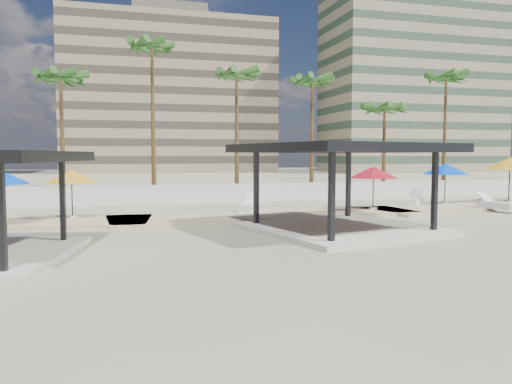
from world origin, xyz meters
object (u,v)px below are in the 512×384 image
Objects in this scene: umbrella_c at (373,172)px; lounger_c at (496,205)px; pavilion_central at (342,179)px; lounger_b at (249,206)px; lounger_d at (413,201)px.

umbrella_c is 1.24× the size of lounger_c.
umbrella_c is (4.65, 5.80, 0.05)m from pavilion_central.
lounger_c is (6.92, -1.48, -1.83)m from umbrella_c.
pavilion_central is 7.43m from umbrella_c.
lounger_b is (-2.13, 7.04, -1.78)m from pavilion_central.
pavilion_central is 3.53× the size of lounger_b.
pavilion_central is 7.57m from lounger_b.
umbrella_c is 4.63m from lounger_d.
lounger_d is at bearing -59.43° from lounger_b.
pavilion_central reaches higher than lounger_d.
lounger_b is (-6.78, 1.24, -1.83)m from umbrella_c.
lounger_c is at bearing -93.49° from lounger_d.
lounger_b is at bearing 169.60° from umbrella_c.
lounger_d is (10.57, 0.66, -0.01)m from lounger_b.
umbrella_c is 7.13m from lounger_b.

